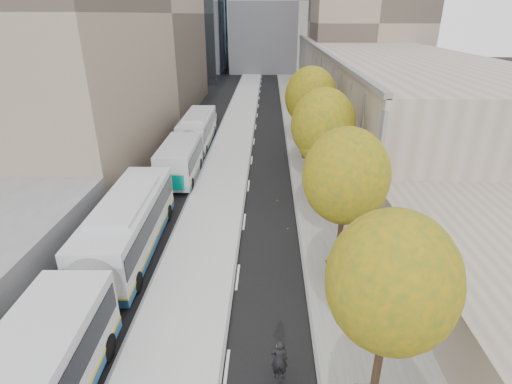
{
  "coord_description": "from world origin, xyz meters",
  "views": [
    {
      "loc": [
        -0.18,
        -4.96,
        12.39
      ],
      "look_at": [
        -0.85,
        17.19,
        2.5
      ],
      "focal_mm": 28.0,
      "sensor_mm": 36.0,
      "label": 1
    }
  ],
  "objects_px": {
    "bus_far": "(191,140)",
    "bus_near": "(102,269)",
    "cyclist": "(279,370)",
    "distant_car": "(208,118)",
    "bus_shelter": "(392,254)"
  },
  "relations": [
    {
      "from": "bus_near",
      "to": "bus_far",
      "type": "height_order",
      "value": "bus_near"
    },
    {
      "from": "bus_near",
      "to": "bus_far",
      "type": "bearing_deg",
      "value": 87.33
    },
    {
      "from": "bus_shelter",
      "to": "distant_car",
      "type": "distance_m",
      "value": 35.17
    },
    {
      "from": "cyclist",
      "to": "distant_car",
      "type": "bearing_deg",
      "value": 102.94
    },
    {
      "from": "bus_far",
      "to": "bus_near",
      "type": "bearing_deg",
      "value": -91.87
    },
    {
      "from": "bus_near",
      "to": "bus_far",
      "type": "relative_size",
      "value": 1.05
    },
    {
      "from": "distant_car",
      "to": "bus_shelter",
      "type": "bearing_deg",
      "value": -63.64
    },
    {
      "from": "bus_shelter",
      "to": "bus_far",
      "type": "distance_m",
      "value": 23.66
    },
    {
      "from": "cyclist",
      "to": "distant_car",
      "type": "xyz_separation_m",
      "value": [
        -7.95,
        38.01,
        -0.06
      ]
    },
    {
      "from": "bus_shelter",
      "to": "cyclist",
      "type": "xyz_separation_m",
      "value": [
        -5.36,
        -5.49,
        -1.4
      ]
    },
    {
      "from": "bus_far",
      "to": "cyclist",
      "type": "xyz_separation_m",
      "value": [
        7.64,
        -25.25,
        -0.86
      ]
    },
    {
      "from": "bus_shelter",
      "to": "bus_far",
      "type": "relative_size",
      "value": 0.24
    },
    {
      "from": "bus_near",
      "to": "distant_car",
      "type": "bearing_deg",
      "value": 88.27
    },
    {
      "from": "bus_shelter",
      "to": "distant_car",
      "type": "relative_size",
      "value": 1.03
    },
    {
      "from": "bus_far",
      "to": "bus_shelter",
      "type": "bearing_deg",
      "value": -57.5
    }
  ]
}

